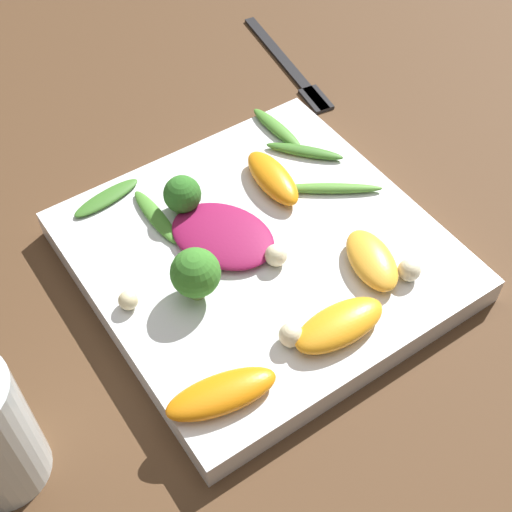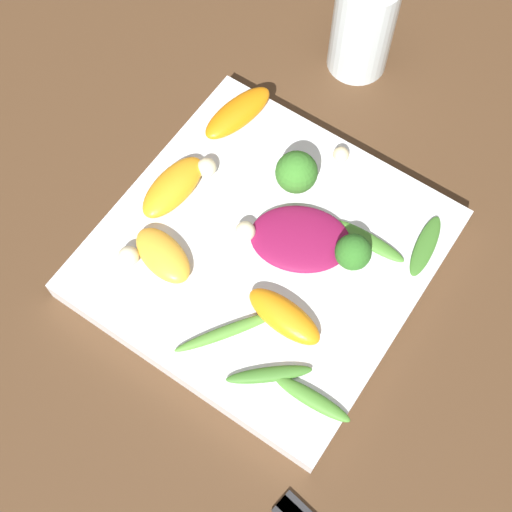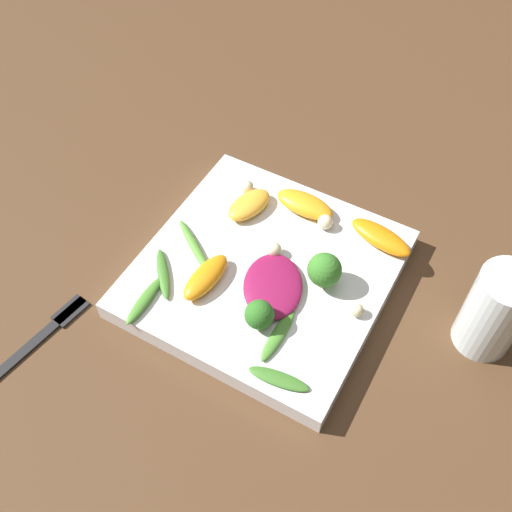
{
  "view_description": "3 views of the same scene",
  "coord_description": "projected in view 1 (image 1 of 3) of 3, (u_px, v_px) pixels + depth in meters",
  "views": [
    {
      "loc": [
        -0.21,
        -0.3,
        0.46
      ],
      "look_at": [
        -0.01,
        -0.01,
        0.04
      ],
      "focal_mm": 50.0,
      "sensor_mm": 36.0,
      "label": 1
    },
    {
      "loc": [
        0.22,
        0.14,
        0.59
      ],
      "look_at": [
        0.02,
        0.0,
        0.04
      ],
      "focal_mm": 50.0,
      "sensor_mm": 36.0,
      "label": 2
    },
    {
      "loc": [
        -0.19,
        0.35,
        0.57
      ],
      "look_at": [
        0.01,
        -0.0,
        0.03
      ],
      "focal_mm": 42.0,
      "sensor_mm": 36.0,
      "label": 3
    }
  ],
  "objects": [
    {
      "name": "plate",
      "position": [
        261.0,
        256.0,
        0.58
      ],
      "size": [
        0.27,
        0.27,
        0.03
      ],
      "color": "white",
      "rests_on": "ground_plane"
    },
    {
      "name": "arugula_sprig_2",
      "position": [
        106.0,
        198.0,
        0.6
      ],
      "size": [
        0.07,
        0.03,
        0.01
      ],
      "color": "#3D7528",
      "rests_on": "plate"
    },
    {
      "name": "orange_segment_2",
      "position": [
        273.0,
        178.0,
        0.61
      ],
      "size": [
        0.03,
        0.07,
        0.02
      ],
      "color": "orange",
      "rests_on": "plate"
    },
    {
      "name": "orange_segment_1",
      "position": [
        339.0,
        326.0,
        0.51
      ],
      "size": [
        0.08,
        0.04,
        0.02
      ],
      "color": "orange",
      "rests_on": "plate"
    },
    {
      "name": "fork",
      "position": [
        294.0,
        71.0,
        0.75
      ],
      "size": [
        0.04,
        0.18,
        0.01
      ],
      "color": "#262628",
      "rests_on": "ground_plane"
    },
    {
      "name": "arugula_sprig_1",
      "position": [
        277.0,
        128.0,
        0.65
      ],
      "size": [
        0.02,
        0.07,
        0.01
      ],
      "color": "#47842D",
      "rests_on": "plate"
    },
    {
      "name": "macadamia_nut_1",
      "position": [
        409.0,
        270.0,
        0.54
      ],
      "size": [
        0.02,
        0.02,
        0.02
      ],
      "color": "beige",
      "rests_on": "plate"
    },
    {
      "name": "arugula_sprig_3",
      "position": [
        156.0,
        217.0,
        0.59
      ],
      "size": [
        0.01,
        0.07,
        0.01
      ],
      "color": "#47842D",
      "rests_on": "plate"
    },
    {
      "name": "arugula_sprig_4",
      "position": [
        305.0,
        151.0,
        0.64
      ],
      "size": [
        0.06,
        0.06,
        0.01
      ],
      "color": "#3D7528",
      "rests_on": "plate"
    },
    {
      "name": "ground_plane",
      "position": [
        261.0,
        266.0,
        0.59
      ],
      "size": [
        2.4,
        2.4,
        0.0
      ],
      "primitive_type": "plane",
      "color": "#4C331E"
    },
    {
      "name": "broccoli_floret_1",
      "position": [
        182.0,
        195.0,
        0.58
      ],
      "size": [
        0.03,
        0.03,
        0.03
      ],
      "color": "#84AD5B",
      "rests_on": "plate"
    },
    {
      "name": "broccoli_floret_0",
      "position": [
        196.0,
        274.0,
        0.52
      ],
      "size": [
        0.04,
        0.04,
        0.04
      ],
      "color": "#84AD5B",
      "rests_on": "plate"
    },
    {
      "name": "arugula_sprig_0",
      "position": [
        328.0,
        188.0,
        0.61
      ],
      "size": [
        0.08,
        0.06,
        0.01
      ],
      "color": "#518E33",
      "rests_on": "plate"
    },
    {
      "name": "macadamia_nut_0",
      "position": [
        128.0,
        300.0,
        0.53
      ],
      "size": [
        0.02,
        0.02,
        0.02
      ],
      "color": "beige",
      "rests_on": "plate"
    },
    {
      "name": "radicchio_leaf_0",
      "position": [
        223.0,
        235.0,
        0.57
      ],
      "size": [
        0.1,
        0.11,
        0.01
      ],
      "color": "maroon",
      "rests_on": "plate"
    },
    {
      "name": "macadamia_nut_3",
      "position": [
        277.0,
        255.0,
        0.55
      ],
      "size": [
        0.02,
        0.02,
        0.02
      ],
      "color": "beige",
      "rests_on": "plate"
    },
    {
      "name": "orange_segment_3",
      "position": [
        222.0,
        394.0,
        0.48
      ],
      "size": [
        0.08,
        0.05,
        0.02
      ],
      "color": "orange",
      "rests_on": "plate"
    },
    {
      "name": "macadamia_nut_2",
      "position": [
        291.0,
        335.0,
        0.51
      ],
      "size": [
        0.02,
        0.02,
        0.02
      ],
      "color": "beige",
      "rests_on": "plate"
    },
    {
      "name": "orange_segment_0",
      "position": [
        372.0,
        260.0,
        0.55
      ],
      "size": [
        0.05,
        0.07,
        0.02
      ],
      "color": "#FCAD33",
      "rests_on": "plate"
    }
  ]
}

